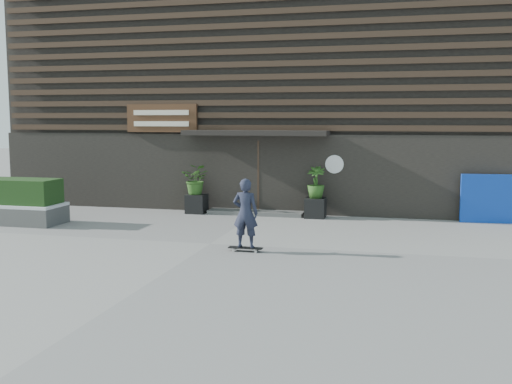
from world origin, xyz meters
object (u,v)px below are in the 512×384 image
(raised_bed, at_px, (4,214))
(planter_pot_left, at_px, (197,204))
(blue_tarp, at_px, (487,199))
(planter_pot_right, at_px, (315,208))
(skateboarder, at_px, (245,213))

(raised_bed, bearing_deg, planter_pot_left, 32.00)
(planter_pot_left, relative_size, blue_tarp, 0.40)
(planter_pot_right, height_order, blue_tarp, blue_tarp)
(planter_pot_left, distance_m, skateboarder, 5.84)
(planter_pot_left, distance_m, blue_tarp, 8.74)
(planter_pot_right, height_order, raised_bed, planter_pot_right)
(planter_pot_left, distance_m, raised_bed, 5.66)
(planter_pot_left, height_order, planter_pot_right, same)
(raised_bed, distance_m, blue_tarp, 13.93)
(planter_pot_left, distance_m, planter_pot_right, 3.80)
(planter_pot_left, relative_size, planter_pot_right, 1.00)
(raised_bed, distance_m, skateboarder, 8.02)
(blue_tarp, xyz_separation_m, skateboarder, (-5.78, -5.31, 0.17))
(blue_tarp, relative_size, skateboarder, 0.90)
(planter_pot_left, xyz_separation_m, raised_bed, (-4.80, -3.00, -0.05))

